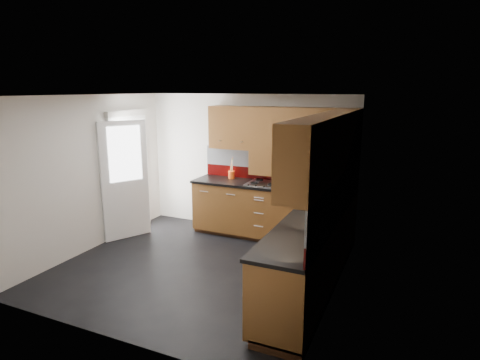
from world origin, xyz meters
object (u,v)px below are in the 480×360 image
at_px(gas_hob, 265,183).
at_px(utensil_pot, 231,174).
at_px(toaster, 302,182).
at_px(food_processor, 326,189).

distance_m(gas_hob, utensil_pot, 0.72).
height_order(gas_hob, utensil_pot, utensil_pot).
bearing_deg(gas_hob, toaster, 7.01).
bearing_deg(toaster, utensil_pot, 175.70).
distance_m(utensil_pot, toaster, 1.31).
bearing_deg(utensil_pot, food_processor, -21.28).
height_order(gas_hob, toaster, toaster).
height_order(utensil_pot, food_processor, utensil_pot).
relative_size(gas_hob, food_processor, 1.75).
relative_size(utensil_pot, toaster, 1.38).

